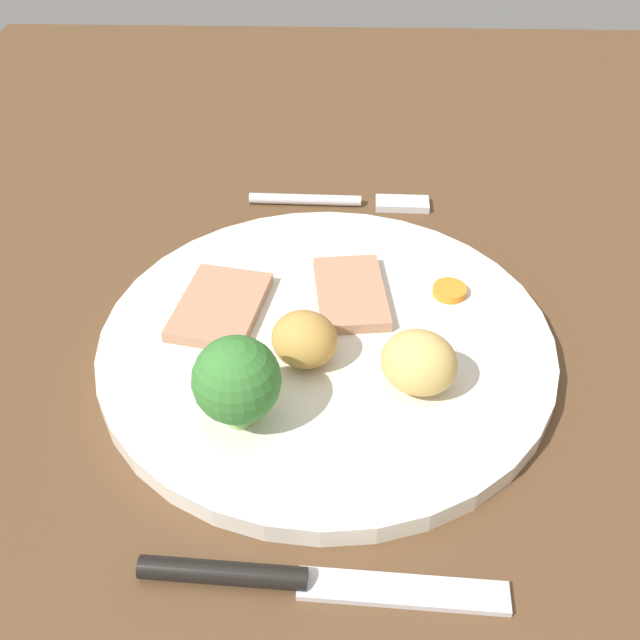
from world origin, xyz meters
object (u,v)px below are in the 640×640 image
object	(u,v)px
meat_slice_main	(351,293)
roast_potato_left	(419,363)
roast_potato_right	(304,339)
knife	(289,580)
meat_slice_under	(220,307)
dinner_plate	(320,339)
carrot_coin_front	(450,291)
broccoli_floret	(237,381)
fork	(345,201)

from	to	relation	value
meat_slice_main	roast_potato_left	bearing A→B (deg)	25.19
roast_potato_right	knife	xyz separation A→B (cm)	(14.71, -0.19, -2.79)
meat_slice_main	roast_potato_left	size ratio (longest dim) A/B	1.66
meat_slice_main	meat_slice_under	bearing A→B (deg)	-79.25
roast_potato_right	roast_potato_left	bearing A→B (deg)	73.37
dinner_plate	carrot_coin_front	world-z (taller)	carrot_coin_front
meat_slice_main	carrot_coin_front	distance (cm)	6.95
roast_potato_left	knife	size ratio (longest dim) A/B	0.25
meat_slice_under	broccoli_floret	bearing A→B (deg)	13.84
dinner_plate	knife	world-z (taller)	dinner_plate
meat_slice_under	roast_potato_right	xyz separation A→B (cm)	(4.75, 5.98, 1.45)
roast_potato_right	carrot_coin_front	size ratio (longest dim) A/B	1.76
roast_potato_left	carrot_coin_front	size ratio (longest dim) A/B	1.96
roast_potato_left	roast_potato_right	distance (cm)	7.24
roast_potato_left	fork	world-z (taller)	roast_potato_left
meat_slice_under	dinner_plate	bearing A→B (deg)	74.46
roast_potato_right	fork	distance (cm)	20.97
meat_slice_main	roast_potato_right	distance (cm)	7.22
roast_potato_left	carrot_coin_front	xyz separation A→B (cm)	(-9.09, 2.93, -1.72)
meat_slice_main	dinner_plate	bearing A→B (deg)	-29.57
broccoli_floret	fork	world-z (taller)	broccoli_floret
meat_slice_main	knife	bearing A→B (deg)	-8.40
meat_slice_main	broccoli_floret	size ratio (longest dim) A/B	1.31
dinner_plate	broccoli_floret	bearing A→B (deg)	-29.19
roast_potato_right	fork	world-z (taller)	roast_potato_right
broccoli_floret	knife	size ratio (longest dim) A/B	0.32
roast_potato_left	fork	bearing A→B (deg)	-169.04
dinner_plate	roast_potato_left	xyz separation A→B (cm)	(4.91, 6.05, 2.72)
carrot_coin_front	fork	world-z (taller)	carrot_coin_front
knife	carrot_coin_front	bearing A→B (deg)	68.42
roast_potato_left	broccoli_floret	distance (cm)	11.00
dinner_plate	carrot_coin_front	size ratio (longest dim) A/B	12.67
meat_slice_main	roast_potato_right	size ratio (longest dim) A/B	1.85
dinner_plate	broccoli_floret	world-z (taller)	broccoli_floret
broccoli_floret	fork	distance (cm)	26.79
carrot_coin_front	fork	distance (cm)	15.50
roast_potato_right	broccoli_floret	size ratio (longest dim) A/B	0.71
roast_potato_left	dinner_plate	bearing A→B (deg)	-129.05
dinner_plate	carrot_coin_front	bearing A→B (deg)	115.01
dinner_plate	roast_potato_right	bearing A→B (deg)	-17.42
carrot_coin_front	fork	xyz separation A→B (cm)	(-13.60, -7.32, -1.31)
knife	roast_potato_right	bearing A→B (deg)	92.51
meat_slice_main	broccoli_floret	world-z (taller)	broccoli_floret
meat_slice_main	carrot_coin_front	world-z (taller)	meat_slice_main
dinner_plate	meat_slice_under	size ratio (longest dim) A/B	3.86
fork	roast_potato_right	bearing A→B (deg)	-95.69
dinner_plate	roast_potato_left	world-z (taller)	roast_potato_left
dinner_plate	roast_potato_left	bearing A→B (deg)	50.95
meat_slice_main	knife	distance (cm)	21.42
meat_slice_under	carrot_coin_front	bearing A→B (deg)	98.17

